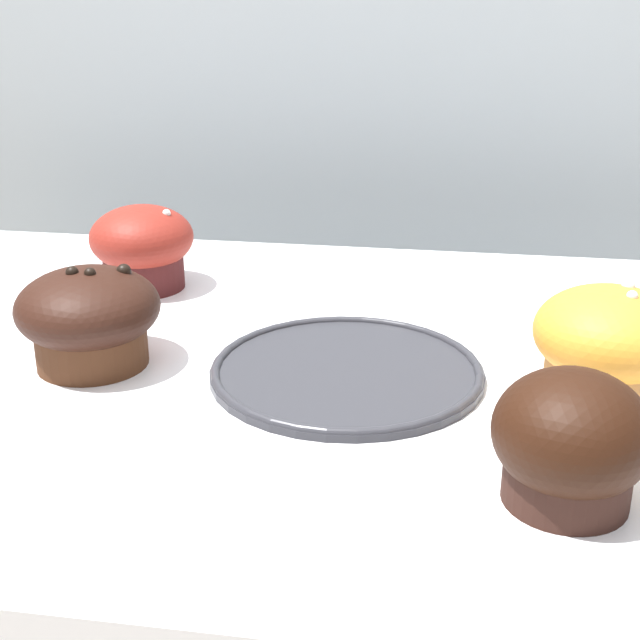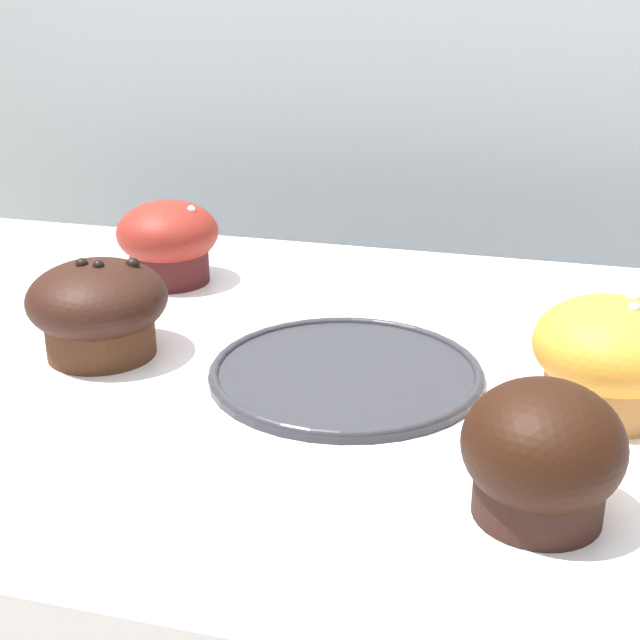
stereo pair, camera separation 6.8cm
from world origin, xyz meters
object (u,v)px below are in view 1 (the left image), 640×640
Objects in this scene: muffin_front_center at (571,442)px; muffin_front_left at (609,343)px; serving_plate at (347,370)px; muffin_back_left at (89,316)px; muffin_back_right at (142,246)px.

muffin_front_center is 0.84× the size of muffin_front_left.
muffin_front_left reaches higher than serving_plate.
muffin_front_center is at bearing -45.18° from serving_plate.
muffin_back_left is 0.18m from muffin_back_right.
muffin_back_right is 0.91× the size of muffin_front_left.
muffin_back_left is at bearing -177.32° from serving_plate.
muffin_front_center reaches higher than serving_plate.
muffin_back_left is 1.12× the size of muffin_back_right.
serving_plate is at bearing 178.78° from muffin_front_left.
muffin_front_left reaches higher than muffin_back_right.
muffin_front_left is at bearing -23.04° from muffin_back_right.
muffin_back_right is 0.45m from muffin_front_left.
muffin_front_center is at bearing -21.86° from muffin_back_left.
muffin_front_center is 0.50m from muffin_back_right.
muffin_front_center is at bearing -105.60° from muffin_front_left.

